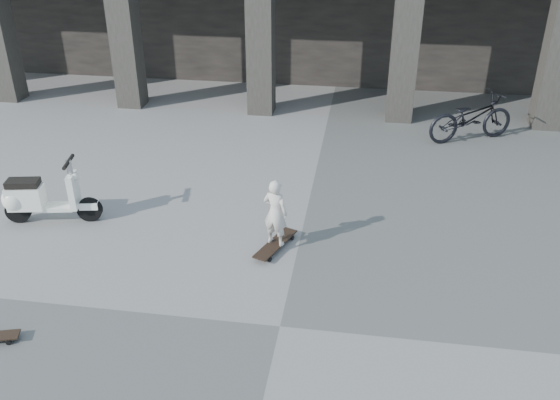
# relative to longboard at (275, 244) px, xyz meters

# --- Properties ---
(ground) EXTENTS (90.00, 90.00, 0.00)m
(ground) POSITION_rel_longboard_xyz_m (0.37, -1.93, -0.08)
(ground) COLOR #535451
(ground) RESTS_ON ground
(longboard) EXTENTS (0.62, 1.09, 0.11)m
(longboard) POSITION_rel_longboard_xyz_m (0.00, 0.00, 0.00)
(longboard) COLOR black
(longboard) RESTS_ON ground
(child) EXTENTS (0.49, 0.39, 1.15)m
(child) POSITION_rel_longboard_xyz_m (0.00, 0.00, 0.60)
(child) COLOR beige
(child) RESTS_ON longboard
(scooter) EXTENTS (1.69, 0.71, 1.19)m
(scooter) POSITION_rel_longboard_xyz_m (-4.34, 0.25, 0.39)
(scooter) COLOR black
(scooter) RESTS_ON ground
(bicycle) EXTENTS (2.25, 1.59, 1.12)m
(bicycle) POSITION_rel_longboard_xyz_m (3.76, 5.37, 0.48)
(bicycle) COLOR black
(bicycle) RESTS_ON ground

